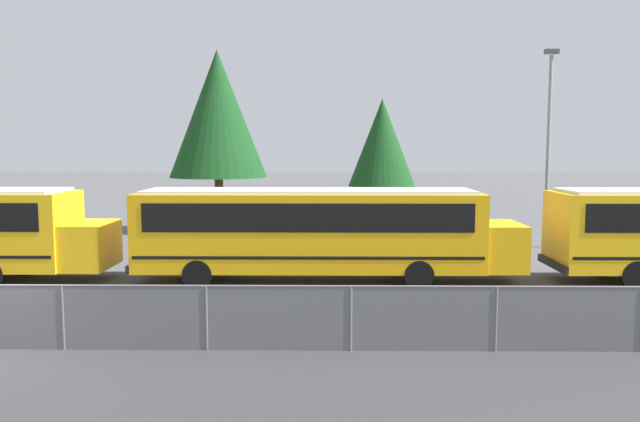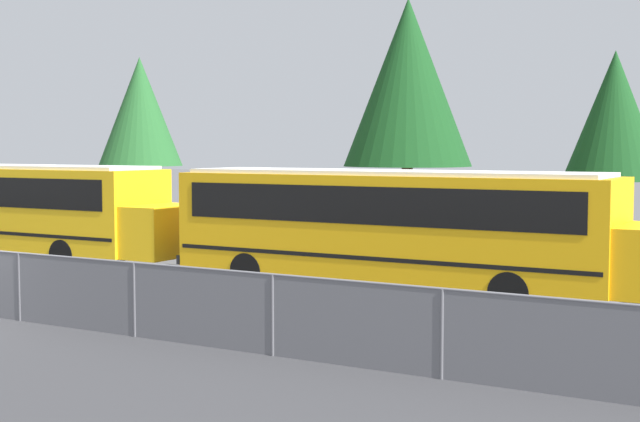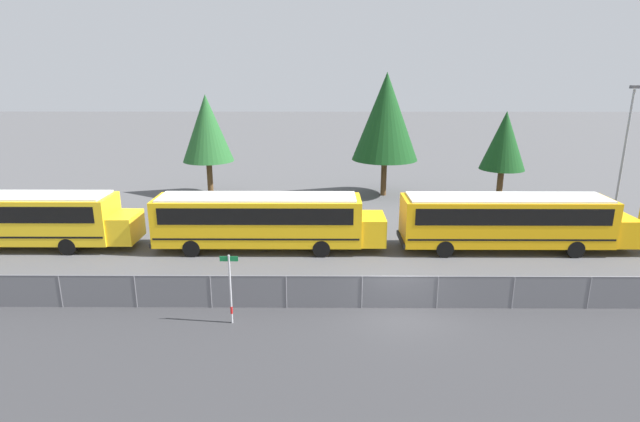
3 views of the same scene
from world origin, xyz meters
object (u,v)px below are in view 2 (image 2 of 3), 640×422
Objects in this scene: tree_0 at (614,117)px; tree_2 at (140,112)px; school_bus_1 at (17,204)px; tree_1 at (408,83)px; school_bus_2 at (399,221)px.

tree_2 is (-21.96, 2.17, 0.64)m from tree_0.
tree_0 reaches higher than school_bus_1.
school_bus_1 is at bearing -65.49° from tree_2.
school_bus_1 is 19.44m from tree_0.
school_bus_1 is 1.86× the size of tree_0.
tree_2 reaches higher than tree_0.
school_bus_1 is 15.37m from tree_1.
tree_1 reaches higher than tree_2.
tree_0 is at bearing -5.64° from tree_2.
school_bus_2 is 14.20m from tree_1.
school_bus_2 is at bearing -33.06° from tree_2.
school_bus_2 is 1.61× the size of tree_2.
tree_0 is (16.33, 10.17, 2.79)m from school_bus_1.
tree_1 is (8.00, 12.40, 4.31)m from school_bus_1.
tree_0 is (2.96, 10.20, 2.79)m from school_bus_2.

